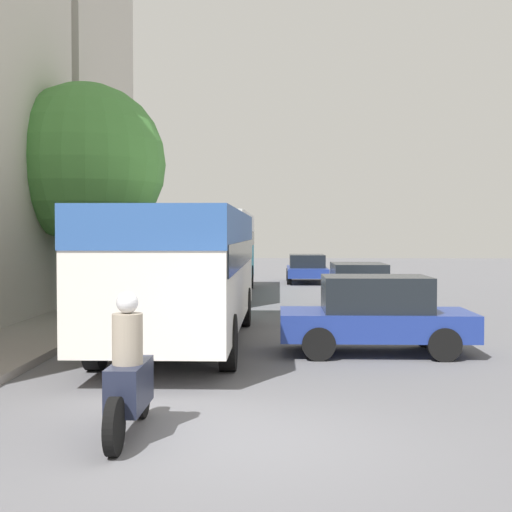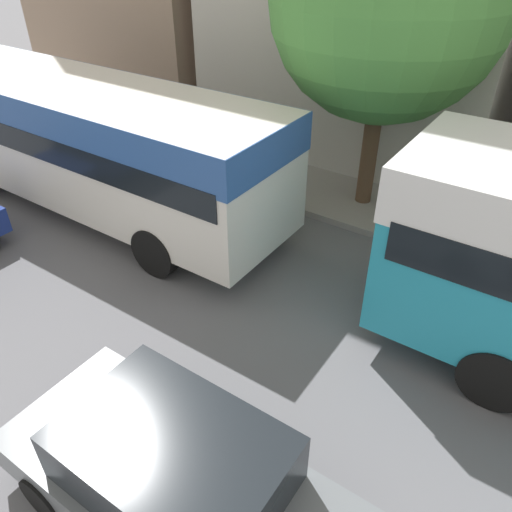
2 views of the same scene
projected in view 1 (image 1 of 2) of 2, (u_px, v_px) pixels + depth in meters
The scene contains 11 objects.
ground_plane at pixel (244, 442), 8.24m from camera, with size 120.00×120.00×0.00m, color slate.
building_far_terrace at pixel (31, 120), 27.94m from camera, with size 6.34×8.75×13.72m.
bus_lead at pixel (184, 258), 15.44m from camera, with size 2.62×9.69×2.86m.
bus_following at pixel (217, 242), 27.72m from camera, with size 2.62×10.55×3.18m.
motorcycle_behind_lead at pixel (129, 379), 8.46m from camera, with size 0.39×2.24×1.73m.
car_crossing at pixel (307, 268), 34.56m from camera, with size 1.97×4.30×1.37m.
car_far_curb at pixel (358, 287), 21.84m from camera, with size 1.87×4.23×1.49m.
car_distant at pixel (375, 314), 14.23m from camera, with size 3.80×1.87×1.56m.
pedestrian_near_curb at pixel (129, 269), 28.26m from camera, with size 0.39×0.39×1.65m.
pedestrian_walking_away at pixel (150, 269), 26.33m from camera, with size 0.43×0.43×1.82m.
street_tree at pixel (86, 164), 20.61m from camera, with size 4.64×4.64×6.60m.
Camera 1 is at (0.41, -8.16, 2.42)m, focal length 50.00 mm.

